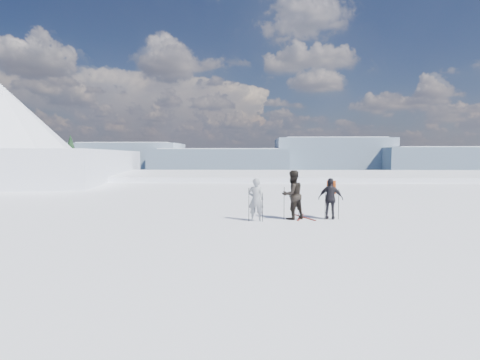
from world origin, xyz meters
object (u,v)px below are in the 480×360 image
object	(u,v)px
skier_dark	(292,195)
skier_pack	(331,199)
skier_grey	(256,200)
skis_loose	(302,217)

from	to	relation	value
skier_dark	skier_pack	xyz separation A→B (m)	(1.53, 0.05, -0.16)
skier_grey	skier_pack	world-z (taller)	skier_grey
skier_dark	skier_pack	world-z (taller)	skier_dark
skier_grey	skier_dark	xyz separation A→B (m)	(1.46, 0.43, 0.15)
skier_pack	skier_dark	bearing A→B (deg)	18.15
skier_dark	skis_loose	distance (m)	1.15
skier_pack	skis_loose	bearing A→B (deg)	-2.74
skis_loose	skier_pack	bearing A→B (deg)	-19.14
skier_pack	skis_loose	xyz separation A→B (m)	(-1.07, 0.37, -0.81)
skier_dark	skier_pack	distance (m)	1.54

